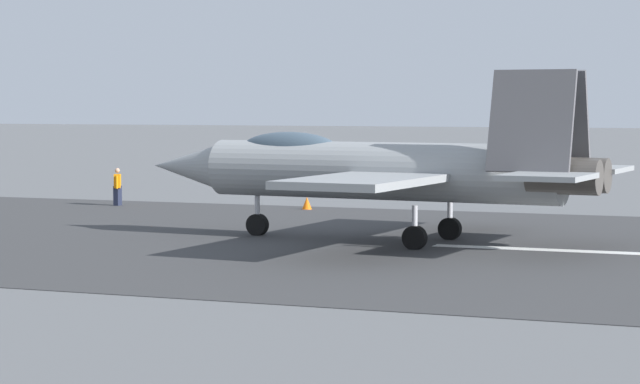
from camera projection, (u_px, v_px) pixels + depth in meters
ground_plane at (534, 250)px, 40.17m from camera, size 400.00×400.00×0.00m
runway_strip at (534, 250)px, 40.16m from camera, size 240.00×26.00×0.02m
fighter_jet at (382, 169)px, 42.28m from camera, size 16.70×13.84×5.63m
crew_person at (117, 187)px, 57.30m from camera, size 0.43×0.65×1.70m
marker_cone_mid at (307, 203)px, 55.30m from camera, size 0.44×0.44×0.55m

